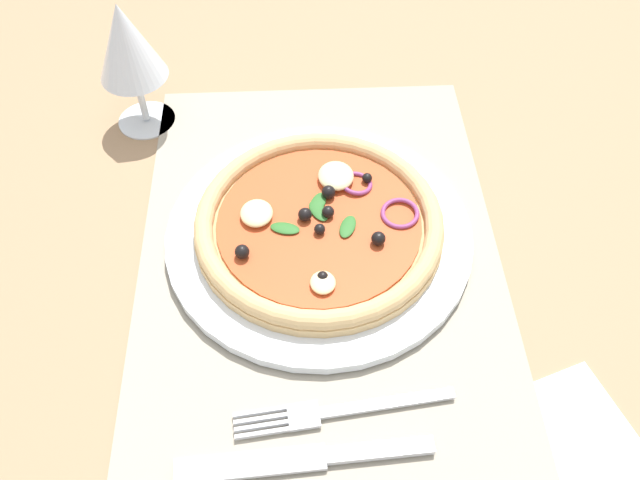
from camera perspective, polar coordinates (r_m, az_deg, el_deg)
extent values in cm
cube|color=#9E7A56|center=(64.04, 0.04, -2.61)|extent=(190.00, 140.00, 2.40)
cube|color=#A39984|center=(62.90, 0.04, -1.86)|extent=(50.93, 34.31, 0.40)
cylinder|color=white|center=(64.05, -0.44, 0.53)|extent=(29.51, 29.51, 1.03)
cylinder|color=tan|center=(63.26, -0.44, 1.11)|extent=(23.76, 23.76, 1.00)
torus|color=tan|center=(62.60, -0.45, 1.61)|extent=(23.66, 23.66, 1.80)
cylinder|color=#C64C23|center=(62.76, -0.45, 1.48)|extent=(19.48, 19.48, 0.30)
ellipsoid|color=beige|center=(65.87, 1.38, 5.55)|extent=(3.94, 3.55, 1.18)
ellipsoid|color=beige|center=(57.94, -0.17, -3.71)|extent=(2.51, 2.26, 0.75)
ellipsoid|color=beige|center=(62.95, -5.48, 2.31)|extent=(3.45, 3.10, 1.03)
sphere|color=black|center=(61.06, 5.00, 0.49)|extent=(1.32, 1.32, 1.32)
sphere|color=black|center=(61.40, -0.10, 0.94)|extent=(1.05, 1.05, 1.05)
sphere|color=black|center=(59.99, -6.72, -1.01)|extent=(1.34, 1.34, 1.34)
sphere|color=black|center=(62.39, -1.30, 2.21)|extent=(1.31, 1.31, 1.31)
sphere|color=black|center=(62.68, 0.69, 2.44)|extent=(1.19, 1.19, 1.19)
sphere|color=black|center=(58.16, -0.18, -3.19)|extent=(1.00, 1.00, 1.00)
sphere|color=black|center=(64.26, 0.73, 4.15)|extent=(1.34, 1.34, 1.34)
sphere|color=black|center=(65.94, 4.08, 5.35)|extent=(1.00, 1.00, 1.00)
torus|color=#8E3D75|center=(63.47, 6.90, 2.30)|extent=(3.72, 3.72, 0.78)
torus|color=#8E3D75|center=(65.71, 3.14, 4.89)|extent=(3.29, 3.28, 1.01)
ellipsoid|color=#2D6B28|center=(63.28, 0.29, 2.53)|extent=(3.13, 2.50, 0.30)
ellipsoid|color=#2D6B28|center=(62.08, 2.41, 1.17)|extent=(3.11, 2.29, 0.30)
ellipsoid|color=#2D6B28|center=(63.95, -0.29, 3.22)|extent=(3.12, 2.36, 0.30)
ellipsoid|color=#2D6B28|center=(61.98, -3.03, 1.02)|extent=(2.05, 3.06, 0.30)
cube|color=silver|center=(55.38, 5.81, -13.80)|extent=(2.14, 11.19, 0.44)
cube|color=silver|center=(54.69, -1.42, -14.91)|extent=(2.47, 2.75, 0.44)
cube|color=silver|center=(55.02, -5.20, -14.53)|extent=(0.80, 4.33, 0.44)
cube|color=silver|center=(54.78, -5.14, -15.09)|extent=(0.80, 4.33, 0.44)
cube|color=silver|center=(54.54, -5.07, -15.67)|extent=(0.80, 4.33, 0.44)
cube|color=silver|center=(54.31, -5.00, -16.25)|extent=(0.80, 4.33, 0.44)
cube|color=silver|center=(53.73, 5.19, -17.59)|extent=(1.79, 8.46, 0.62)
cube|color=silver|center=(53.51, -6.01, -18.66)|extent=(2.67, 11.70, 0.44)
cylinder|color=silver|center=(79.07, -14.67, 10.00)|extent=(6.40, 6.40, 0.40)
cylinder|color=silver|center=(77.07, -15.16, 11.76)|extent=(0.80, 0.80, 6.00)
cone|color=silver|center=(72.83, -16.38, 16.11)|extent=(7.20, 7.20, 8.50)
cone|color=#D1336B|center=(73.11, -16.28, 15.79)|extent=(5.79, 5.79, 6.69)
cube|color=white|center=(56.93, 20.73, -17.94)|extent=(17.96, 17.06, 0.36)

